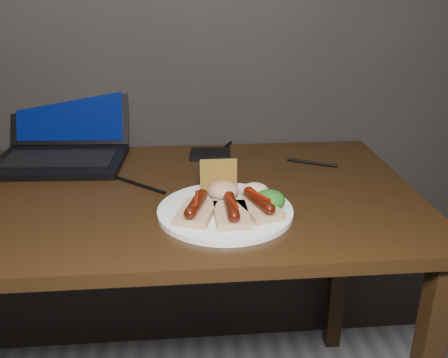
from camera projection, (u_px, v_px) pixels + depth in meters
name	position (u px, v px, depth m)	size (l,w,h in m)	color
desk	(129.00, 226.00, 1.23)	(1.40, 0.70, 0.75)	#331F0C
laptop	(64.00, 139.00, 1.41)	(0.36, 0.35, 0.25)	black
hard_drive	(210.00, 154.00, 1.43)	(0.11, 0.08, 0.02)	black
desk_cables	(157.00, 169.00, 1.34)	(0.96, 0.38, 0.01)	black
plate	(225.00, 211.00, 1.09)	(0.30, 0.30, 0.01)	white
bread_sausage_left	(196.00, 208.00, 1.05)	(0.10, 0.13, 0.04)	#DCB381
bread_sausage_center	(232.00, 211.00, 1.04)	(0.07, 0.12, 0.04)	#DCB381
bread_sausage_right	(259.00, 205.00, 1.07)	(0.10, 0.13, 0.04)	#DCB381
crispbread	(218.00, 177.00, 1.15)	(0.09, 0.01, 0.09)	olive
salad_greens	(269.00, 199.00, 1.09)	(0.07, 0.07, 0.04)	#105113
salsa_mound	(223.00, 191.00, 1.13)	(0.07, 0.07, 0.04)	maroon
coleslaw_mound	(255.00, 191.00, 1.13)	(0.06, 0.06, 0.04)	white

